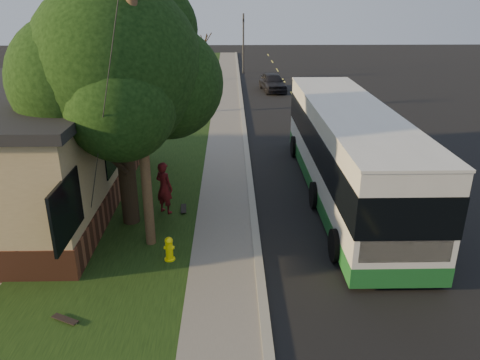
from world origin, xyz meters
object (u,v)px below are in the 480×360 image
utility_pole (139,98)px  bare_tree_near (187,80)px  skateboard_spare (65,319)px  transit_bus (348,150)px  leafy_tree (119,70)px  traffic_signal (243,39)px  dumpster (34,157)px  bare_tree_far (205,58)px  skateboard_main (184,209)px  distant_car (273,82)px  fire_hydrant (169,249)px  skateboarder (164,188)px

utility_pole → bare_tree_near: (-0.19, 17.01, -2.48)m
skateboard_spare → transit_bus: bearing=41.4°
utility_pole → leafy_tree: utility_pole is taller
transit_bus → skateboard_spare: 11.31m
traffic_signal → dumpster: 28.14m
bare_tree_far → traffic_signal: size_ratio=0.73×
skateboard_main → distant_car: distant_car is taller
bare_tree_near → skateboard_main: bare_tree_near is taller
traffic_signal → leafy_tree: bearing=-98.5°
traffic_signal → skateboard_main: bearing=-95.6°
bare_tree_near → dumpster: (-6.00, -10.18, -1.54)m
skateboard_main → dumpster: (-7.00, 4.47, 0.49)m
bare_tree_near → distant_car: bearing=50.3°
leafy_tree → bare_tree_near: bearing=87.5°
bare_tree_far → transit_bus: size_ratio=0.31×
leafy_tree → transit_bus: 8.70m
bare_tree_near → bare_tree_far: size_ratio=1.07×
fire_hydrant → skateboard_main: size_ratio=0.96×
skateboard_main → distant_car: (5.09, 21.98, 0.58)m
utility_pole → dumpster: size_ratio=5.74×
leafy_tree → transit_bus: size_ratio=0.61×
skateboard_spare → dumpster: (-4.73, 10.54, 0.49)m
bare_tree_near → skateboarder: bearing=-88.5°
utility_pole → leafy_tree: (-0.87, 1.66, 0.54)m
dumpster → skateboard_spare: bearing=-65.8°
traffic_signal → dumpster: (-10.00, -26.18, -2.56)m
bare_tree_far → skateboarder: size_ratio=2.14×
bare_tree_far → skateboarder: (-0.12, -26.80, -0.99)m
skateboard_main → dumpster: dumpster is taller
skateboard_main → distant_car: size_ratio=0.19×
utility_pole → transit_bus: size_ratio=0.70×
leafy_tree → skateboard_main: leafy_tree is taller
fire_hydrant → bare_tree_far: bearing=90.8°
leafy_tree → skateboard_main: (1.67, 0.70, -5.04)m
bare_tree_near → transit_bus: (7.12, -13.33, -0.30)m
transit_bus → skateboarder: transit_bus is taller
skateboarder → skateboard_main: bearing=-131.8°
bare_tree_near → traffic_signal: traffic_signal is taller
bare_tree_far → utility_pole: bearing=-90.6°
bare_tree_near → distant_car: size_ratio=1.04×
utility_pole → skateboard_spare: bearing=-111.6°
traffic_signal → bare_tree_near: bearing=-104.0°
transit_bus → dumpster: transit_bus is taller
fire_hydrant → transit_bus: 7.90m
utility_pole → distant_car: utility_pole is taller
bare_tree_far → distant_car: 7.40m
bare_tree_far → skateboard_spare: 32.82m
leafy_tree → skateboard_spare: (-0.60, -5.37, -5.05)m
bare_tree_far → skateboarder: bearing=-90.3°
skateboarder → bare_tree_near: bearing=-54.0°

